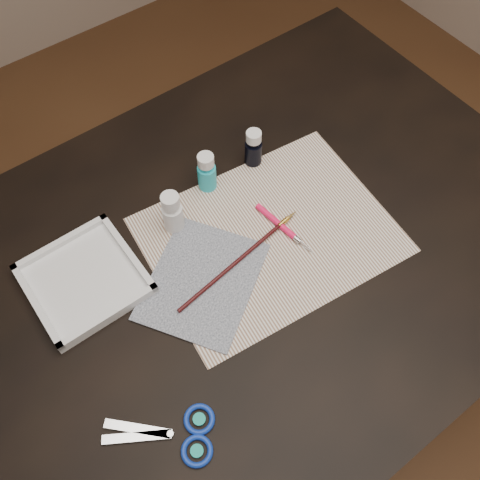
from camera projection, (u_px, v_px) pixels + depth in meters
ground at (240, 376)px, 1.66m from camera, size 3.50×3.50×0.02m
table at (240, 329)px, 1.33m from camera, size 1.30×0.90×0.75m
paper at (269, 235)px, 1.03m from camera, size 0.50×0.40×0.00m
canvas at (202, 281)px, 0.98m from camera, size 0.29×0.28×0.00m
paint_bottle_white at (172, 212)px, 1.00m from camera, size 0.04×0.04×0.10m
paint_bottle_cyan at (207, 172)px, 1.06m from camera, size 0.05×0.05×0.09m
paint_bottle_navy at (253, 148)px, 1.09m from camera, size 0.04×0.04×0.09m
paintbrush at (241, 258)px, 0.99m from camera, size 0.31×0.05×0.01m
craft_knife at (285, 229)px, 1.03m from camera, size 0.03×0.15×0.01m
scissors at (159, 438)px, 0.83m from camera, size 0.22×0.19×0.01m
palette_tray at (84, 279)px, 0.97m from camera, size 0.20×0.20×0.02m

